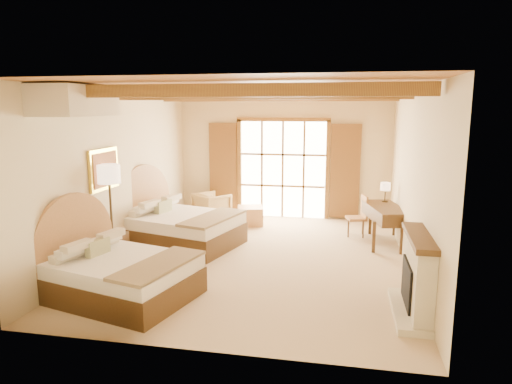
% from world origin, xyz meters
% --- Properties ---
extents(floor, '(7.00, 7.00, 0.00)m').
position_xyz_m(floor, '(0.00, 0.00, 0.00)').
color(floor, tan).
rests_on(floor, ground).
extents(wall_back, '(5.50, 0.00, 5.50)m').
position_xyz_m(wall_back, '(0.00, 3.50, 1.60)').
color(wall_back, beige).
rests_on(wall_back, ground).
extents(wall_left, '(0.00, 7.00, 7.00)m').
position_xyz_m(wall_left, '(-2.75, 0.00, 1.60)').
color(wall_left, beige).
rests_on(wall_left, ground).
extents(wall_right, '(0.00, 7.00, 7.00)m').
position_xyz_m(wall_right, '(2.75, 0.00, 1.60)').
color(wall_right, beige).
rests_on(wall_right, ground).
extents(ceiling, '(7.00, 7.00, 0.00)m').
position_xyz_m(ceiling, '(0.00, 0.00, 3.20)').
color(ceiling, '#AD7138').
rests_on(ceiling, ground).
extents(ceiling_beams, '(5.39, 4.60, 0.18)m').
position_xyz_m(ceiling_beams, '(0.00, 0.00, 3.08)').
color(ceiling_beams, olive).
rests_on(ceiling_beams, ceiling).
extents(french_doors, '(3.95, 0.08, 2.60)m').
position_xyz_m(french_doors, '(0.00, 3.44, 1.25)').
color(french_doors, white).
rests_on(french_doors, ground).
extents(fireplace, '(0.46, 1.40, 1.16)m').
position_xyz_m(fireplace, '(2.60, -2.00, 0.51)').
color(fireplace, beige).
rests_on(fireplace, ground).
extents(painting, '(0.06, 0.95, 0.75)m').
position_xyz_m(painting, '(-2.70, -0.75, 1.75)').
color(painting, yellow).
rests_on(painting, wall_left).
extents(canopy_valance, '(0.70, 1.40, 0.45)m').
position_xyz_m(canopy_valance, '(-2.40, -2.00, 2.95)').
color(canopy_valance, beige).
rests_on(canopy_valance, ceiling).
extents(bed_near, '(2.40, 2.01, 1.34)m').
position_xyz_m(bed_near, '(-1.82, -2.23, 0.41)').
color(bed_near, '#4C331E').
rests_on(bed_near, floor).
extents(bed_far, '(2.59, 2.16, 1.44)m').
position_xyz_m(bed_far, '(-1.85, 0.52, 0.43)').
color(bed_far, '#4C331E').
rests_on(bed_far, floor).
extents(nightstand, '(0.55, 0.55, 0.63)m').
position_xyz_m(nightstand, '(-2.50, -1.09, 0.31)').
color(nightstand, '#4C331E').
rests_on(nightstand, floor).
extents(floor_lamp, '(0.40, 0.40, 1.87)m').
position_xyz_m(floor_lamp, '(-2.50, -0.96, 1.59)').
color(floor_lamp, '#3A2F1C').
rests_on(floor_lamp, floor).
extents(armchair, '(1.07, 1.07, 0.71)m').
position_xyz_m(armchair, '(-1.72, 2.72, 0.35)').
color(armchair, tan).
rests_on(armchair, floor).
extents(ottoman, '(0.74, 0.74, 0.44)m').
position_xyz_m(ottoman, '(-0.67, 2.47, 0.22)').
color(ottoman, tan).
rests_on(ottoman, floor).
extents(desk, '(0.97, 1.60, 0.80)m').
position_xyz_m(desk, '(2.47, 1.45, 0.43)').
color(desk, '#4C331E').
rests_on(desk, floor).
extents(desk_chair, '(0.50, 0.49, 0.92)m').
position_xyz_m(desk_chair, '(1.90, 1.92, 0.29)').
color(desk_chair, '#A36E42').
rests_on(desk_chair, floor).
extents(desk_lamp, '(0.21, 0.21, 0.43)m').
position_xyz_m(desk_lamp, '(2.48, 1.96, 1.13)').
color(desk_lamp, '#3A2F1C').
rests_on(desk_lamp, desk).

